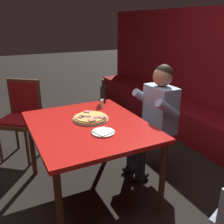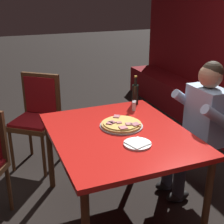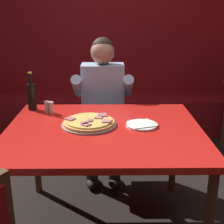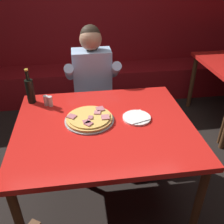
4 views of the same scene
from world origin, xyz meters
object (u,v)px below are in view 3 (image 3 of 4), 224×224
at_px(plate_white_paper, 142,125).
at_px(shaker_parmesan, 51,108).
at_px(beer_bottle, 32,96).
at_px(shaker_oregano, 47,107).
at_px(diner_seated_blue_shirt, 103,103).
at_px(main_dining_table, 104,139).
at_px(pizza, 89,123).

xyz_separation_m(plate_white_paper, shaker_parmesan, (-0.65, 0.28, 0.03)).
xyz_separation_m(beer_bottle, shaker_oregano, (0.12, -0.07, -0.07)).
relative_size(shaker_oregano, diner_seated_blue_shirt, 0.07).
height_order(main_dining_table, beer_bottle, beer_bottle).
xyz_separation_m(plate_white_paper, shaker_oregano, (-0.68, 0.30, 0.03)).
bearing_deg(beer_bottle, main_dining_table, -36.34).
bearing_deg(plate_white_paper, main_dining_table, -171.06).
xyz_separation_m(pizza, plate_white_paper, (0.35, -0.02, -0.01)).
bearing_deg(main_dining_table, beer_bottle, 143.66).
bearing_deg(plate_white_paper, diner_seated_blue_shirt, 110.10).
distance_m(shaker_parmesan, diner_seated_blue_shirt, 0.60).
distance_m(main_dining_table, plate_white_paper, 0.27).
xyz_separation_m(shaker_oregano, shaker_parmesan, (0.04, -0.02, 0.00)).
distance_m(beer_bottle, shaker_parmesan, 0.19).
xyz_separation_m(main_dining_table, shaker_parmesan, (-0.40, 0.32, 0.11)).
height_order(main_dining_table, pizza, pizza).
height_order(beer_bottle, shaker_parmesan, beer_bottle).
bearing_deg(diner_seated_blue_shirt, shaker_parmesan, -129.15).
distance_m(main_dining_table, shaker_parmesan, 0.52).
bearing_deg(diner_seated_blue_shirt, shaker_oregano, -132.88).
bearing_deg(diner_seated_blue_shirt, pizza, -96.28).
bearing_deg(plate_white_paper, shaker_parmesan, 156.60).
xyz_separation_m(pizza, shaker_oregano, (-0.33, 0.28, 0.02)).
height_order(plate_white_paper, diner_seated_blue_shirt, diner_seated_blue_shirt).
bearing_deg(shaker_parmesan, diner_seated_blue_shirt, 50.85).
bearing_deg(shaker_parmesan, main_dining_table, -38.93).
relative_size(beer_bottle, shaker_parmesan, 3.40).
distance_m(plate_white_paper, shaker_parmesan, 0.71).
height_order(plate_white_paper, shaker_parmesan, shaker_parmesan).
height_order(pizza, beer_bottle, beer_bottle).
bearing_deg(shaker_oregano, pizza, -39.97).
relative_size(shaker_oregano, shaker_parmesan, 1.00).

